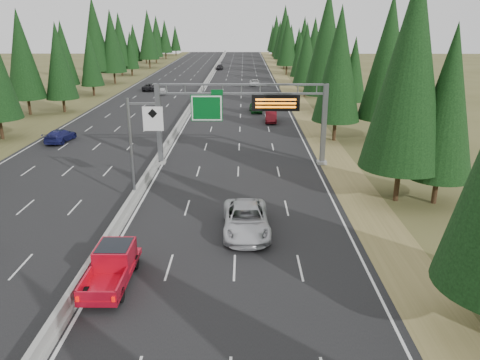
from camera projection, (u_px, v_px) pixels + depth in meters
The scene contains 18 objects.
road at pixel (199, 95), 88.76m from camera, with size 32.00×260.00×0.08m, color black.
shoulder_right at pixel (293, 95), 88.62m from camera, with size 3.60×260.00×0.06m, color olive.
shoulder_left at pixel (106, 95), 88.91m from camera, with size 3.60×260.00×0.06m, color #4B4923.
median_barrier at pixel (199, 93), 88.64m from camera, with size 0.70×260.00×0.85m.
sign_gantry at pixel (248, 112), 44.30m from camera, with size 16.75×0.98×7.80m.
hov_sign_pole at pixel (139, 143), 35.16m from camera, with size 2.80×0.50×8.00m.
tree_row_right at pixel (335, 53), 67.69m from camera, with size 12.13×236.87×18.20m.
tree_row_left at pixel (46, 53), 72.52m from camera, with size 11.01×238.73×18.36m.
silver_minivan at pixel (246, 220), 30.86m from camera, with size 2.99×6.48×1.80m, color silver.
red_pickup at pixel (113, 262), 25.16m from camera, with size 2.02×5.65×1.84m.
car_ahead_green at pixel (256, 107), 71.93m from camera, with size 1.72×4.29×1.46m, color #13541E.
car_ahead_dkred at pixel (271, 117), 64.75m from camera, with size 1.54×4.42×1.45m, color #560C13.
car_ahead_dkgrey at pixel (281, 102), 76.23m from camera, with size 2.17×5.35×1.55m, color black.
car_ahead_white at pixel (255, 83), 101.28m from camera, with size 2.14×4.63×1.29m, color silver.
car_ahead_far at pixel (220, 67), 134.82m from camera, with size 1.84×4.57×1.56m, color black.
car_onc_blue at pixel (60, 136), 54.15m from camera, with size 2.07×5.10×1.48m, color navy.
car_onc_white at pixel (163, 91), 89.71m from camera, with size 1.53×3.81×1.30m, color silver.
car_onc_far at pixel (150, 87), 94.45m from camera, with size 2.38×5.17×1.44m, color black.
Camera 1 is at (8.52, -9.15, 13.42)m, focal length 35.00 mm.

